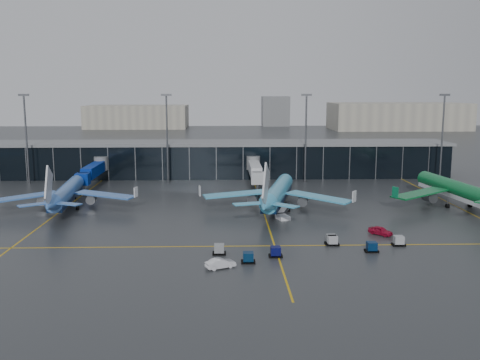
{
  "coord_description": "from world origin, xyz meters",
  "views": [
    {
      "loc": [
        1.37,
        -103.77,
        26.51
      ],
      "look_at": [
        5.0,
        18.0,
        6.0
      ],
      "focal_mm": 40.0,
      "sensor_mm": 36.0,
      "label": 1
    }
  ],
  "objects_px": {
    "airliner_aer_lingus": "(456,179)",
    "service_van_white": "(221,263)",
    "service_van_red": "(380,231)",
    "baggage_carts": "(313,247)",
    "airliner_klm_near": "(278,182)",
    "mobile_airstair": "(283,216)",
    "airliner_arkefly": "(66,183)"
  },
  "relations": [
    {
      "from": "airliner_arkefly",
      "to": "service_van_red",
      "type": "height_order",
      "value": "airliner_arkefly"
    },
    {
      "from": "service_van_red",
      "to": "baggage_carts",
      "type": "bearing_deg",
      "value": 172.98
    },
    {
      "from": "airliner_arkefly",
      "to": "airliner_aer_lingus",
      "type": "xyz_separation_m",
      "value": [
        89.18,
        0.32,
        0.46
      ]
    },
    {
      "from": "airliner_aer_lingus",
      "to": "service_van_red",
      "type": "xyz_separation_m",
      "value": [
        -24.51,
        -24.71,
        -5.46
      ]
    },
    {
      "from": "airliner_klm_near",
      "to": "baggage_carts",
      "type": "xyz_separation_m",
      "value": [
        2.67,
        -32.17,
        -5.38
      ]
    },
    {
      "from": "airliner_aer_lingus",
      "to": "service_van_red",
      "type": "height_order",
      "value": "airliner_aer_lingus"
    },
    {
      "from": "airliner_arkefly",
      "to": "service_van_red",
      "type": "distance_m",
      "value": 69.3
    },
    {
      "from": "airliner_arkefly",
      "to": "airliner_aer_lingus",
      "type": "distance_m",
      "value": 89.19
    },
    {
      "from": "service_van_white",
      "to": "airliner_arkefly",
      "type": "bearing_deg",
      "value": 13.98
    },
    {
      "from": "mobile_airstair",
      "to": "baggage_carts",
      "type": "bearing_deg",
      "value": -101.09
    },
    {
      "from": "service_van_red",
      "to": "service_van_white",
      "type": "xyz_separation_m",
      "value": [
        -29.56,
        -17.97,
        -0.02
      ]
    },
    {
      "from": "baggage_carts",
      "to": "service_van_red",
      "type": "xyz_separation_m",
      "value": [
        14.27,
        9.88,
        0.02
      ]
    },
    {
      "from": "mobile_airstair",
      "to": "airliner_klm_near",
      "type": "bearing_deg",
      "value": 73.33
    },
    {
      "from": "airliner_arkefly",
      "to": "airliner_klm_near",
      "type": "relative_size",
      "value": 0.94
    },
    {
      "from": "service_van_red",
      "to": "airliner_aer_lingus",
      "type": "bearing_deg",
      "value": 3.52
    },
    {
      "from": "airliner_klm_near",
      "to": "service_van_white",
      "type": "xyz_separation_m",
      "value": [
        -12.62,
        -40.26,
        -5.38
      ]
    },
    {
      "from": "mobile_airstair",
      "to": "service_van_white",
      "type": "relative_size",
      "value": 0.8
    },
    {
      "from": "airliner_arkefly",
      "to": "airliner_aer_lingus",
      "type": "relative_size",
      "value": 0.93
    },
    {
      "from": "baggage_carts",
      "to": "mobile_airstair",
      "type": "relative_size",
      "value": 8.93
    },
    {
      "from": "baggage_carts",
      "to": "service_van_red",
      "type": "bearing_deg",
      "value": 34.69
    },
    {
      "from": "service_van_red",
      "to": "airliner_arkefly",
      "type": "bearing_deg",
      "value": 117.62
    },
    {
      "from": "airliner_aer_lingus",
      "to": "service_van_white",
      "type": "distance_m",
      "value": 69.11
    },
    {
      "from": "airliner_aer_lingus",
      "to": "service_van_red",
      "type": "relative_size",
      "value": 8.89
    },
    {
      "from": "airliner_arkefly",
      "to": "airliner_aer_lingus",
      "type": "bearing_deg",
      "value": -5.55
    },
    {
      "from": "airliner_aer_lingus",
      "to": "mobile_airstair",
      "type": "bearing_deg",
      "value": -170.3
    },
    {
      "from": "mobile_airstair",
      "to": "airliner_arkefly",
      "type": "bearing_deg",
      "value": 148.71
    },
    {
      "from": "airliner_klm_near",
      "to": "service_van_red",
      "type": "relative_size",
      "value": 8.75
    },
    {
      "from": "airliner_klm_near",
      "to": "service_van_white",
      "type": "distance_m",
      "value": 42.53
    },
    {
      "from": "airliner_klm_near",
      "to": "mobile_airstair",
      "type": "relative_size",
      "value": 10.76
    },
    {
      "from": "service_van_white",
      "to": "baggage_carts",
      "type": "bearing_deg",
      "value": -87.79
    },
    {
      "from": "airliner_klm_near",
      "to": "baggage_carts",
      "type": "distance_m",
      "value": 32.72
    },
    {
      "from": "service_van_red",
      "to": "service_van_white",
      "type": "height_order",
      "value": "service_van_red"
    }
  ]
}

